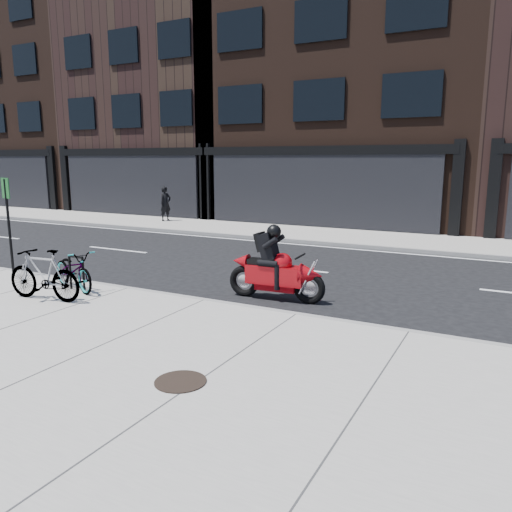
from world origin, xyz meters
The scene contains 13 objects.
ground centered at (0.00, 0.00, 0.00)m, with size 120.00×120.00×0.00m, color black.
sidewalk_near centered at (0.00, -5.00, 0.07)m, with size 60.00×6.00×0.13m, color gray.
sidewalk_far centered at (0.00, 7.75, 0.07)m, with size 60.00×3.50×0.13m, color gray.
building_west centered at (-22.00, 14.50, 6.75)m, with size 10.00×10.00×13.50m, color black.
building_midwest centered at (-12.00, 14.50, 6.00)m, with size 10.00×10.00×12.00m, color black.
building_center centered at (-2.00, 14.50, 7.25)m, with size 12.00×10.00×14.50m, color black.
bike_rack centered at (-2.83, -2.60, 0.57)m, with size 0.45×0.06×0.75m.
bicycle_front centered at (-2.91, -2.60, 0.56)m, with size 0.58×1.65×0.87m, color gray.
bicycle_rear centered at (-2.80, -3.46, 0.65)m, with size 0.49×1.72×1.04m, color gray.
motorcycle centered at (1.16, -0.88, 0.65)m, with size 2.14×0.53×1.59m.
pedestrian centered at (-8.79, 8.16, 0.91)m, with size 0.57×0.37×1.56m, color black.
manhole_cover centered at (1.82, -5.26, 0.14)m, with size 0.66×0.66×0.01m, color black.
sign_post centered at (-5.18, -2.40, 1.53)m, with size 0.31×0.07×2.34m.
Camera 1 is at (5.39, -10.01, 2.89)m, focal length 35.00 mm.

